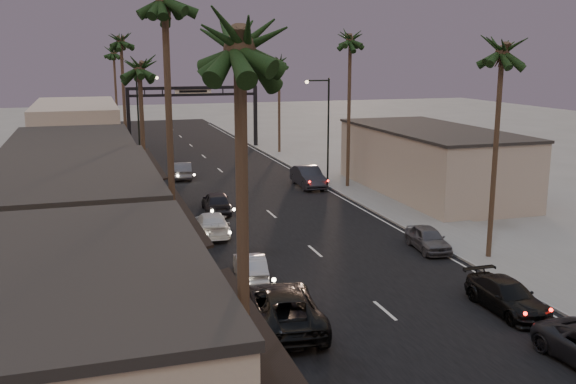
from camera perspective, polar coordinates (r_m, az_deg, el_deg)
ground at (r=47.43m, az=-2.47°, el=-1.13°), size 200.00×200.00×0.00m
road at (r=52.17m, az=-3.88°, el=0.08°), size 14.00×120.00×0.02m
sidewalk_left at (r=57.71m, az=-14.74°, el=0.93°), size 5.00×92.00×0.12m
sidewalk_right at (r=61.47m, az=3.22°, el=1.98°), size 5.00×92.00×0.12m
storefront_near at (r=18.56m, az=-19.93°, el=-14.64°), size 8.00×12.00×5.50m
storefront_mid at (r=31.73m, az=-18.96°, el=-3.39°), size 8.00×14.00×5.50m
storefront_far at (r=47.40m, az=-18.52°, el=1.32°), size 8.00×16.00×5.00m
storefront_dist at (r=70.10m, az=-18.28°, el=5.08°), size 8.00×20.00×6.00m
building_right at (r=52.23m, az=12.53°, el=2.61°), size 8.00×18.00×5.00m
arch at (r=75.75m, az=-8.41°, el=7.97°), size 15.20×0.40×7.27m
streetlight_right at (r=53.33m, az=3.32°, el=6.14°), size 2.13×0.30×9.00m
streetlight_left at (r=63.07m, az=-12.93°, el=6.79°), size 2.13×0.30×9.00m
palm_la at (r=14.02m, az=-4.34°, el=14.38°), size 3.20×3.20×13.20m
palm_lc at (r=40.77m, az=-13.10°, el=11.25°), size 3.20×3.20×12.20m
palm_ld at (r=59.74m, az=-14.66°, el=13.23°), size 3.20×3.20×14.20m
palm_ra at (r=35.15m, az=18.56°, el=12.44°), size 3.20×3.20×13.20m
palm_rb at (r=52.76m, az=5.57°, el=13.75°), size 3.20×3.20×14.20m
palm_rc at (r=71.60m, az=-0.80°, el=11.81°), size 3.20×3.20×12.20m
palm_far at (r=82.71m, az=-15.26°, el=12.12°), size 3.20×3.20×13.20m
oncoming_pickup at (r=26.40m, az=-0.50°, el=-10.21°), size 3.50×6.40×1.70m
oncoming_silver at (r=31.76m, az=-3.39°, el=-6.65°), size 1.95×4.20×1.33m
oncoming_white at (r=39.69m, az=-6.82°, el=-2.81°), size 2.38×5.00×1.41m
oncoming_dgrey at (r=45.17m, az=-6.38°, el=-0.88°), size 2.12×4.59×1.52m
oncoming_grey_far at (r=58.11m, az=-9.38°, el=1.92°), size 2.03×4.59×1.46m
curbside_black at (r=29.57m, az=18.90°, el=-8.75°), size 1.92×4.65×1.35m
curbside_grey at (r=37.25m, az=12.33°, el=-4.06°), size 2.00×4.08×1.34m
curbside_far at (r=53.57m, az=1.82°, el=1.35°), size 1.97×5.25×1.71m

